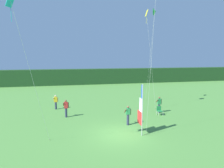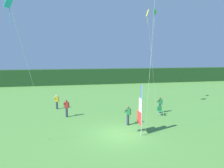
% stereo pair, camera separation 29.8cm
% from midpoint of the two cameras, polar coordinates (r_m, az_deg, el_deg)
% --- Properties ---
extents(ground_plane, '(120.00, 120.00, 0.00)m').
position_cam_midpoint_polar(ground_plane, '(15.79, 2.47, -14.06)').
color(ground_plane, '#518E3D').
extents(distant_treeline, '(80.00, 2.40, 3.21)m').
position_cam_midpoint_polar(distant_treeline, '(43.12, -6.66, 2.11)').
color(distant_treeline, '#1E421E').
rests_on(distant_treeline, ground).
extents(banner_flag, '(0.06, 1.03, 3.90)m').
position_cam_midpoint_polar(banner_flag, '(15.40, 8.60, -7.38)').
color(banner_flag, '#B7B7BC').
rests_on(banner_flag, ground).
extents(person_near_banner, '(0.55, 0.48, 1.71)m').
position_cam_midpoint_polar(person_near_banner, '(21.70, 13.80, -5.64)').
color(person_near_banner, '#2D334C').
rests_on(person_near_banner, ground).
extents(person_mid_field, '(0.55, 0.48, 1.70)m').
position_cam_midpoint_polar(person_mid_field, '(17.53, 5.02, -8.70)').
color(person_mid_field, '#2D334C').
rests_on(person_mid_field, ground).
extents(person_far_left, '(0.55, 0.48, 1.74)m').
position_cam_midpoint_polar(person_far_left, '(20.17, -12.35, -6.57)').
color(person_far_left, '#2D334C').
rests_on(person_far_left, ground).
extents(person_far_right, '(0.55, 0.48, 1.63)m').
position_cam_midpoint_polar(person_far_right, '(23.44, -15.03, -4.79)').
color(person_far_right, '#2D334C').
rests_on(person_far_right, ground).
extents(folding_chair, '(0.51, 0.51, 0.89)m').
position_cam_midpoint_polar(folding_chair, '(20.97, 13.84, -7.24)').
color(folding_chair, '#BCBCC1').
rests_on(folding_chair, ground).
extents(kite_yellow_diamond_0, '(1.60, 0.55, 10.64)m').
position_cam_midpoint_polar(kite_yellow_diamond_0, '(22.10, 10.64, 16.65)').
color(kite_yellow_diamond_0, brown).
rests_on(kite_yellow_diamond_0, ground).
extents(kite_green_delta_1, '(0.69, 3.27, 11.31)m').
position_cam_midpoint_polar(kite_green_delta_1, '(24.67, 12.61, 19.26)').
color(kite_green_delta_1, brown).
rests_on(kite_green_delta_1, ground).
extents(kite_cyan_diamond_3, '(1.54, 3.16, 8.92)m').
position_cam_midpoint_polar(kite_cyan_diamond_3, '(12.08, -25.29, 15.99)').
color(kite_cyan_diamond_3, brown).
rests_on(kite_cyan_diamond_3, ground).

